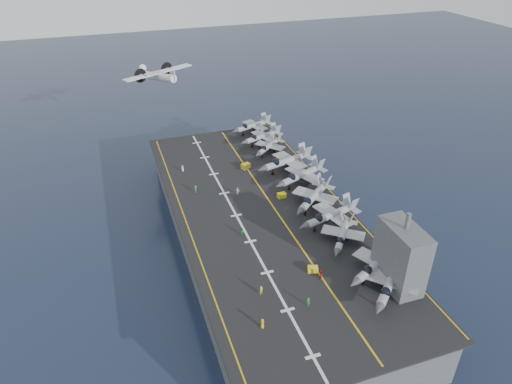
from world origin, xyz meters
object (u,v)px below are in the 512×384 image
object	(u,v)px
tow_cart_a	(313,269)
transport_plane	(159,77)
island_superstructure	(402,250)
fighter_jet_0	(390,282)

from	to	relation	value
tow_cart_a	transport_plane	size ratio (longest dim) A/B	0.08
island_superstructure	transport_plane	distance (m)	88.60
island_superstructure	fighter_jet_0	world-z (taller)	island_superstructure
island_superstructure	tow_cart_a	world-z (taller)	island_superstructure
island_superstructure	tow_cart_a	size ratio (longest dim) A/B	6.96
island_superstructure	fighter_jet_0	distance (m)	6.00
fighter_jet_0	transport_plane	bearing A→B (deg)	106.56
fighter_jet_0	tow_cart_a	xyz separation A→B (m)	(-10.13, 9.47, -1.99)
fighter_jet_0	transport_plane	xyz separation A→B (m)	(-25.42, 85.49, 13.85)
island_superstructure	transport_plane	xyz separation A→B (m)	(-28.18, 83.52, 8.90)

